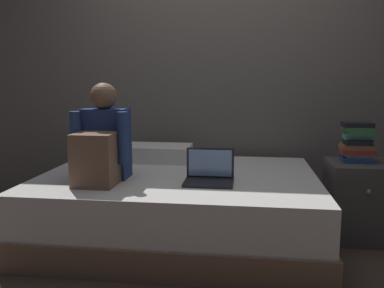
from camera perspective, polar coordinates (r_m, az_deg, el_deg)
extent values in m
plane|color=#47382D|center=(2.82, 1.39, -15.12)|extent=(8.00, 8.00, 0.00)
cube|color=slate|center=(3.77, 3.47, 11.98)|extent=(5.60, 0.10, 2.70)
cube|color=#7A6047|center=(3.08, -1.76, -11.05)|extent=(2.00, 1.50, 0.19)
cube|color=silver|center=(3.01, -1.79, -6.78)|extent=(1.96, 1.46, 0.29)
cube|color=#474442|center=(3.22, 22.30, -7.33)|extent=(0.44, 0.44, 0.56)
sphere|color=gray|center=(2.99, 23.50, -6.19)|extent=(0.04, 0.04, 0.04)
cube|color=navy|center=(2.87, -11.86, 0.09)|extent=(0.30, 0.20, 0.48)
sphere|color=brown|center=(2.81, -12.28, 6.56)|extent=(0.18, 0.18, 0.18)
cube|color=brown|center=(2.68, -13.37, -2.11)|extent=(0.26, 0.24, 0.34)
cylinder|color=navy|center=(2.79, -15.95, 0.93)|extent=(0.07, 0.07, 0.34)
cylinder|color=navy|center=(2.68, -9.66, 0.83)|extent=(0.07, 0.07, 0.34)
cube|color=black|center=(2.66, 2.33, -5.45)|extent=(0.32, 0.22, 0.02)
cube|color=black|center=(2.75, 2.57, -2.64)|extent=(0.32, 0.01, 0.20)
cube|color=#8CB2EA|center=(2.74, 2.55, -2.67)|extent=(0.29, 0.00, 0.18)
cube|color=silver|center=(3.44, -4.90, -1.25)|extent=(0.56, 0.36, 0.13)
cube|color=#284C84|center=(3.16, 21.95, -2.06)|extent=(0.20, 0.14, 0.03)
cube|color=beige|center=(3.18, 22.35, -1.46)|extent=(0.19, 0.12, 0.03)
cube|color=#9E2D28|center=(3.15, 22.13, -1.00)|extent=(0.23, 0.13, 0.03)
cube|color=brown|center=(3.17, 22.08, -0.37)|extent=(0.23, 0.15, 0.03)
cube|color=black|center=(3.15, 22.16, 0.26)|extent=(0.18, 0.14, 0.04)
cube|color=teal|center=(3.16, 22.32, 0.91)|extent=(0.21, 0.13, 0.03)
cube|color=#387042|center=(3.14, 22.34, 1.45)|extent=(0.18, 0.15, 0.03)
cube|color=#387042|center=(3.14, 22.15, 1.99)|extent=(0.19, 0.15, 0.02)
cube|color=black|center=(3.14, 22.14, 2.53)|extent=(0.20, 0.14, 0.03)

